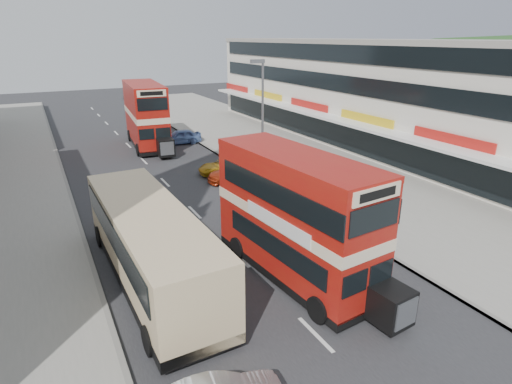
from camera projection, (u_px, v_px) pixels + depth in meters
ground at (354, 374)px, 12.72m from camera, size 160.00×160.00×0.00m
road_surface at (165, 182)px, 29.34m from camera, size 12.00×90.00×0.01m
pavement_right at (309, 159)px, 34.54m from camera, size 12.00×90.00×0.15m
kerb_left at (70, 196)px, 26.66m from camera, size 0.20×90.00×0.16m
kerb_right at (244, 169)px, 31.97m from camera, size 0.20×90.00×0.16m
commercial_row at (372, 93)px, 38.06m from camera, size 9.90×46.20×9.30m
street_lamp at (262, 110)px, 28.86m from camera, size 1.00×0.20×8.12m
bus_main at (296, 217)px, 17.05m from camera, size 3.37×9.34×5.10m
bus_second at (146, 115)px, 38.00m from camera, size 3.50×10.13×5.47m
coach at (150, 242)px, 17.03m from camera, size 3.16×11.22×2.95m
car_right_a at (237, 172)px, 29.47m from camera, size 4.36×2.11×1.22m
car_right_b at (225, 167)px, 31.04m from camera, size 4.04×2.14×1.08m
car_right_c at (180, 137)px, 39.63m from camera, size 4.11×1.99×1.35m
pedestrian_near at (318, 178)px, 26.63m from camera, size 0.85×0.73×1.94m
cyclist at (237, 167)px, 30.03m from camera, size 0.76×1.77×2.28m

